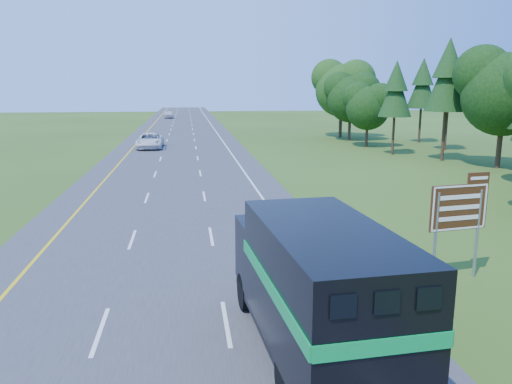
% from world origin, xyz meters
% --- Properties ---
extents(road, '(15.00, 260.00, 0.04)m').
position_xyz_m(road, '(0.00, 50.00, 0.02)').
color(road, '#38383A').
rests_on(road, ground).
extents(lane_markings, '(11.15, 260.00, 0.01)m').
position_xyz_m(lane_markings, '(0.00, 50.00, 0.04)').
color(lane_markings, yellow).
rests_on(lane_markings, road).
extents(horse_truck, '(3.21, 8.69, 3.78)m').
position_xyz_m(horse_truck, '(3.88, 8.56, 2.06)').
color(horse_truck, black).
rests_on(horse_truck, road).
extents(white_suv, '(2.90, 6.29, 1.75)m').
position_xyz_m(white_suv, '(-3.44, 56.28, 0.91)').
color(white_suv, silver).
rests_on(white_suv, road).
extents(far_car, '(2.44, 5.36, 1.78)m').
position_xyz_m(far_car, '(-3.22, 115.26, 0.93)').
color(far_car, silver).
rests_on(far_car, road).
extents(exit_sign, '(2.33, 0.41, 3.98)m').
position_xyz_m(exit_sign, '(10.47, 13.42, 2.58)').
color(exit_sign, gray).
rests_on(exit_sign, ground).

